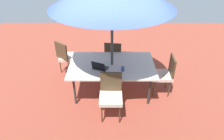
{
  "coord_description": "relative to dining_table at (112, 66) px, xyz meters",
  "views": [
    {
      "loc": [
        -0.01,
        4.11,
        3.22
      ],
      "look_at": [
        0.0,
        0.0,
        0.62
      ],
      "focal_mm": 33.17,
      "sensor_mm": 36.0,
      "label": 1
    }
  ],
  "objects": [
    {
      "name": "chair_south",
      "position": [
        -0.04,
        -0.84,
        -0.17
      ],
      "size": [
        0.48,
        0.49,
        0.98
      ],
      "rotation": [
        0.0,
        0.0,
        -0.15
      ],
      "color": "beige",
      "rests_on": "ground_plane"
    },
    {
      "name": "chair_southeast",
      "position": [
        1.23,
        -0.82,
        -0.17
      ],
      "size": [
        0.58,
        0.58,
        0.98
      ],
      "rotation": [
        0.0,
        0.0,
        5.61
      ],
      "color": "beige",
      "rests_on": "ground_plane"
    },
    {
      "name": "laptop",
      "position": [
        0.27,
        0.2,
        0.09
      ],
      "size": [
        0.39,
        0.35,
        0.21
      ],
      "rotation": [
        0.0,
        0.0,
        -0.41
      ],
      "color": "#2D2D33",
      "rests_on": "dining_table"
    },
    {
      "name": "dining_table",
      "position": [
        0.0,
        0.0,
        0.0
      ],
      "size": [
        1.96,
        1.24,
        0.77
      ],
      "color": "silver",
      "rests_on": "ground_plane"
    },
    {
      "name": "chair_west",
      "position": [
        -1.24,
        0.04,
        -0.17
      ],
      "size": [
        0.47,
        0.46,
        0.98
      ],
      "rotation": [
        0.0,
        0.0,
        1.53
      ],
      "color": "beige",
      "rests_on": "ground_plane"
    },
    {
      "name": "cup",
      "position": [
        -0.24,
        0.28,
        0.1
      ],
      "size": [
        0.07,
        0.07,
        0.1
      ],
      "primitive_type": "cylinder",
      "color": "#334C99",
      "rests_on": "dining_table"
    },
    {
      "name": "ground_plane",
      "position": [
        0.0,
        0.0,
        -0.74
      ],
      "size": [
        10.0,
        10.0,
        0.02
      ],
      "primitive_type": "cube",
      "color": "brown"
    },
    {
      "name": "chair_north",
      "position": [
        0.02,
        0.81,
        -0.17
      ],
      "size": [
        0.46,
        0.46,
        0.98
      ],
      "rotation": [
        0.0,
        0.0,
        3.13
      ],
      "color": "beige",
      "rests_on": "ground_plane"
    }
  ]
}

